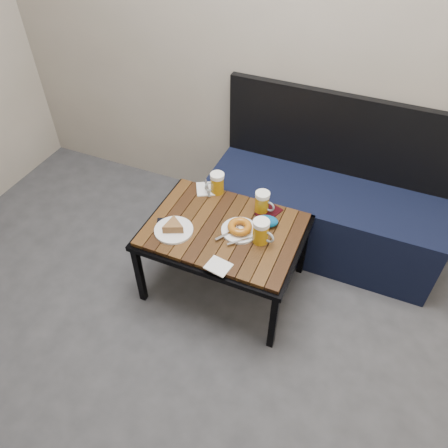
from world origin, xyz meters
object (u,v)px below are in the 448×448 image
at_px(passport_burgundy, 269,212).
at_px(passport_navy, 167,223).
at_px(beer_mug_centre, 262,202).
at_px(beer_mug_left, 217,183).
at_px(knit_pouch, 266,221).
at_px(bench, 322,211).
at_px(cafe_table, 224,234).
at_px(plate_pie, 174,228).
at_px(plate_bagel, 240,228).
at_px(beer_mug_right, 261,231).

bearing_deg(passport_burgundy, passport_navy, -128.24).
height_order(beer_mug_centre, passport_burgundy, beer_mug_centre).
xyz_separation_m(beer_mug_left, knit_pouch, (0.35, -0.15, -0.04)).
relative_size(beer_mug_centre, passport_burgundy, 0.95).
xyz_separation_m(bench, cafe_table, (-0.42, -0.56, 0.16)).
bearing_deg(bench, plate_pie, -133.42).
height_order(passport_navy, knit_pouch, knit_pouch).
distance_m(plate_bagel, knit_pouch, 0.15).
height_order(cafe_table, passport_burgundy, passport_burgundy).
distance_m(plate_pie, passport_navy, 0.07).
distance_m(cafe_table, beer_mug_right, 0.24).
bearing_deg(passport_navy, plate_bagel, 80.32).
bearing_deg(plate_bagel, beer_mug_left, 133.90).
height_order(beer_mug_left, plate_bagel, beer_mug_left).
bearing_deg(passport_burgundy, bench, 75.24).
distance_m(plate_bagel, passport_navy, 0.39).
relative_size(beer_mug_right, plate_bagel, 0.59).
height_order(bench, plate_bagel, bench).
bearing_deg(plate_pie, bench, 46.58).
distance_m(bench, beer_mug_right, 0.67).
distance_m(beer_mug_left, knit_pouch, 0.39).
bearing_deg(beer_mug_right, passport_burgundy, 113.18).
distance_m(beer_mug_right, passport_burgundy, 0.23).
xyz_separation_m(plate_pie, passport_navy, (-0.06, 0.04, -0.02)).
bearing_deg(beer_mug_left, passport_navy, 24.50).
distance_m(bench, beer_mug_left, 0.70).
xyz_separation_m(beer_mug_left, passport_navy, (-0.14, -0.35, -0.06)).
height_order(beer_mug_left, plate_pie, beer_mug_left).
relative_size(cafe_table, beer_mug_right, 6.18).
xyz_separation_m(plate_pie, plate_bagel, (0.32, 0.13, -0.00)).
xyz_separation_m(bench, beer_mug_centre, (-0.28, -0.36, 0.26)).
bearing_deg(knit_pouch, bench, 63.96).
height_order(bench, cafe_table, bench).
relative_size(bench, plate_pie, 6.82).
bearing_deg(plate_pie, cafe_table, 28.48).
height_order(bench, knit_pouch, bench).
distance_m(bench, passport_burgundy, 0.48).
relative_size(bench, beer_mug_centre, 10.95).
bearing_deg(bench, passport_navy, -137.44).
relative_size(cafe_table, beer_mug_centre, 6.57).
bearing_deg(plate_pie, beer_mug_centre, 41.64).
relative_size(plate_pie, plate_bagel, 0.89).
height_order(bench, passport_burgundy, bench).
bearing_deg(passport_navy, beer_mug_left, 134.47).
distance_m(cafe_table, knit_pouch, 0.24).
bearing_deg(beer_mug_right, bench, 85.26).
xyz_separation_m(beer_mug_centre, passport_navy, (-0.43, -0.29, -0.06)).
distance_m(beer_mug_left, plate_pie, 0.39).
bearing_deg(bench, cafe_table, -126.70).
height_order(beer_mug_right, passport_navy, beer_mug_right).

